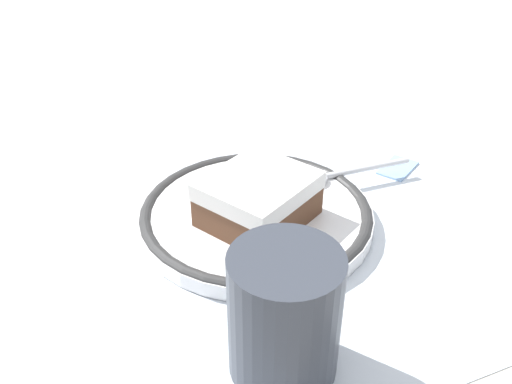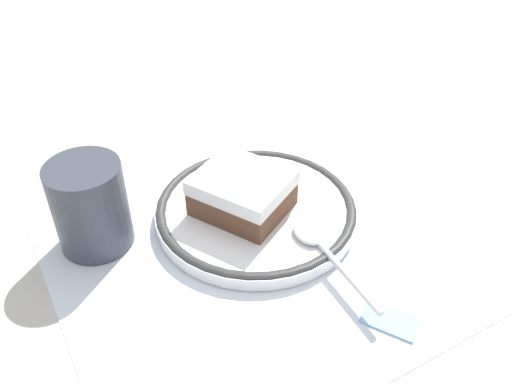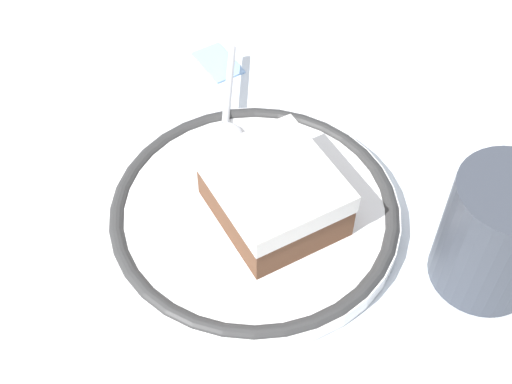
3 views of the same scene
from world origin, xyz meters
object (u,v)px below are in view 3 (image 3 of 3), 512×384
object	(u,v)px
plate	(256,213)
cup	(496,240)
cake_slice	(276,194)
napkin	(27,353)
spoon	(231,122)
sugar_packet	(220,61)

from	to	relation	value
plate	cup	distance (m)	0.17
cake_slice	napkin	size ratio (longest dim) A/B	0.92
cake_slice	napkin	bearing A→B (deg)	-146.85
cake_slice	cup	bearing A→B (deg)	-16.35
cake_slice	spoon	size ratio (longest dim) A/B	0.88
plate	cake_slice	bearing A→B (deg)	-14.53
cake_slice	napkin	world-z (taller)	cake_slice
cake_slice	napkin	xyz separation A→B (m)	(-0.17, -0.11, -0.04)
spoon	napkin	bearing A→B (deg)	-123.24
plate	sugar_packet	bearing A→B (deg)	100.56
cake_slice	spoon	xyz separation A→B (m)	(-0.04, 0.09, -0.02)
napkin	cake_slice	bearing A→B (deg)	33.15
spoon	cup	world-z (taller)	cup
cake_slice	spoon	bearing A→B (deg)	110.99
napkin	sugar_packet	xyz separation A→B (m)	(0.12, 0.30, 0.00)
spoon	cake_slice	bearing A→B (deg)	-69.01
spoon	sugar_packet	xyz separation A→B (m)	(-0.01, 0.10, -0.02)
plate	napkin	distance (m)	0.19
plate	cake_slice	world-z (taller)	cake_slice
napkin	spoon	bearing A→B (deg)	56.76
plate	sugar_packet	distance (m)	0.19
cake_slice	sugar_packet	xyz separation A→B (m)	(-0.05, 0.19, -0.03)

